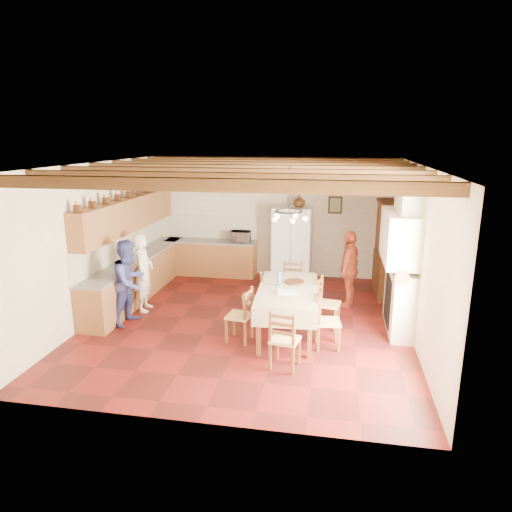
{
  "coord_description": "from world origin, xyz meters",
  "views": [
    {
      "loc": [
        1.58,
        -8.04,
        3.48
      ],
      "look_at": [
        0.1,
        0.3,
        1.25
      ],
      "focal_mm": 32.0,
      "sensor_mm": 36.0,
      "label": 1
    }
  ],
  "objects": [
    {
      "name": "person_woman_blue",
      "position": [
        -2.2,
        -0.39,
        0.82
      ],
      "size": [
        0.79,
        0.92,
        1.63
      ],
      "primitive_type": "imported",
      "rotation": [
        0.0,
        0.0,
        1.33
      ],
      "color": "#3D468F",
      "rests_on": "floor"
    },
    {
      "name": "ceiling_beams",
      "position": [
        0.0,
        0.0,
        2.91
      ],
      "size": [
        6.0,
        6.3,
        0.16
      ],
      "primitive_type": null,
      "color": "#3A2112",
      "rests_on": "ground"
    },
    {
      "name": "person_man",
      "position": [
        -2.21,
        0.27,
        0.81
      ],
      "size": [
        0.47,
        0.64,
        1.61
      ],
      "primitive_type": "imported",
      "rotation": [
        0.0,
        0.0,
        1.72
      ],
      "color": "white",
      "rests_on": "floor"
    },
    {
      "name": "person_woman_red",
      "position": [
        1.9,
        1.25,
        0.81
      ],
      "size": [
        0.67,
        1.03,
        1.62
      ],
      "primitive_type": "imported",
      "rotation": [
        0.0,
        0.0,
        -1.88
      ],
      "color": "#AF4228",
      "rests_on": "floor"
    },
    {
      "name": "dining_table",
      "position": [
        0.79,
        -0.4,
        0.79
      ],
      "size": [
        1.13,
        2.05,
        0.87
      ],
      "rotation": [
        0.0,
        0.0,
        0.05
      ],
      "color": "beige",
      "rests_on": "floor"
    },
    {
      "name": "wall_front",
      "position": [
        0.0,
        -3.26,
        1.5
      ],
      "size": [
        6.0,
        0.02,
        3.0
      ],
      "primitive_type": "cube",
      "color": "beige",
      "rests_on": "ground"
    },
    {
      "name": "chair_end_far",
      "position": [
        0.73,
        0.91,
        0.48
      ],
      "size": [
        0.45,
        0.43,
        0.96
      ],
      "primitive_type": null,
      "rotation": [
        0.0,
        0.0,
        -0.07
      ],
      "color": "brown",
      "rests_on": "floor"
    },
    {
      "name": "ceiling",
      "position": [
        0.0,
        0.0,
        3.01
      ],
      "size": [
        6.0,
        6.5,
        0.02
      ],
      "primitive_type": "cube",
      "color": "silver",
      "rests_on": "ground"
    },
    {
      "name": "hutch",
      "position": [
        2.75,
        2.1,
        1.06
      ],
      "size": [
        0.55,
        1.19,
        2.12
      ],
      "primitive_type": null,
      "rotation": [
        0.0,
        0.0,
        0.05
      ],
      "color": "#361B10",
      "rests_on": "floor"
    },
    {
      "name": "refrigerator",
      "position": [
        0.55,
        2.85,
        0.92
      ],
      "size": [
        0.94,
        0.78,
        1.84
      ],
      "primitive_type": "cube",
      "rotation": [
        0.0,
        0.0,
        -0.03
      ],
      "color": "white",
      "rests_on": "floor"
    },
    {
      "name": "chair_right_far",
      "position": [
        1.51,
        0.04,
        0.48
      ],
      "size": [
        0.47,
        0.48,
        0.96
      ],
      "primitive_type": null,
      "rotation": [
        0.0,
        0.0,
        1.4
      ],
      "color": "brown",
      "rests_on": "floor"
    },
    {
      "name": "countertop_back",
      "position": [
        -1.55,
        2.95,
        0.88
      ],
      "size": [
        2.34,
        0.62,
        0.04
      ],
      "primitive_type": "cube",
      "color": "slate",
      "rests_on": "lower_cabinets_back"
    },
    {
      "name": "lower_cabinets_left",
      "position": [
        -2.7,
        1.05,
        0.43
      ],
      "size": [
        0.6,
        4.3,
        0.86
      ],
      "primitive_type": "cube",
      "color": "brown",
      "rests_on": "ground"
    },
    {
      "name": "upper_cabinets",
      "position": [
        -2.83,
        1.05,
        1.85
      ],
      "size": [
        0.35,
        4.2,
        0.7
      ],
      "primitive_type": "cube",
      "color": "brown",
      "rests_on": "ground"
    },
    {
      "name": "lower_cabinets_back",
      "position": [
        -1.55,
        2.95,
        0.43
      ],
      "size": [
        2.3,
        0.6,
        0.86
      ],
      "primitive_type": "cube",
      "color": "brown",
      "rests_on": "ground"
    },
    {
      "name": "backsplash_back",
      "position": [
        -1.55,
        3.23,
        1.2
      ],
      "size": [
        2.3,
        0.03,
        0.6
      ],
      "primitive_type": "cube",
      "color": "beige",
      "rests_on": "ground"
    },
    {
      "name": "chandelier",
      "position": [
        0.79,
        -0.4,
        2.25
      ],
      "size": [
        0.47,
        0.47,
        0.03
      ],
      "primitive_type": "torus",
      "color": "black",
      "rests_on": "ground"
    },
    {
      "name": "countertop_left",
      "position": [
        -2.7,
        1.05,
        0.88
      ],
      "size": [
        0.62,
        4.3,
        0.04
      ],
      "primitive_type": "cube",
      "color": "slate",
      "rests_on": "lower_cabinets_left"
    },
    {
      "name": "fridge_vase",
      "position": [
        0.7,
        2.85,
        1.98
      ],
      "size": [
        0.33,
        0.33,
        0.3
      ],
      "primitive_type": "imported",
      "rotation": [
        0.0,
        0.0,
        0.19
      ],
      "color": "#361B10",
      "rests_on": "refrigerator"
    },
    {
      "name": "wall_picture",
      "position": [
        1.55,
        3.23,
        1.85
      ],
      "size": [
        0.34,
        0.03,
        0.42
      ],
      "primitive_type": "cube",
      "color": "black",
      "rests_on": "ground"
    },
    {
      "name": "wall_right",
      "position": [
        3.01,
        0.0,
        1.5
      ],
      "size": [
        0.02,
        6.5,
        3.0
      ],
      "primitive_type": "cube",
      "color": "beige",
      "rests_on": "ground"
    },
    {
      "name": "chair_end_near",
      "position": [
        0.9,
        -1.64,
        0.48
      ],
      "size": [
        0.49,
        0.47,
        0.96
      ],
      "primitive_type": null,
      "rotation": [
        0.0,
        0.0,
        2.96
      ],
      "color": "brown",
      "rests_on": "floor"
    },
    {
      "name": "fireplace",
      "position": [
        2.72,
        0.2,
        1.4
      ],
      "size": [
        0.56,
        1.6,
        2.8
      ],
      "primitive_type": null,
      "color": "beige",
      "rests_on": "ground"
    },
    {
      "name": "microwave",
      "position": [
        -0.76,
        2.95,
        1.03
      ],
      "size": [
        0.49,
        0.34,
        0.27
      ],
      "primitive_type": "imported",
      "rotation": [
        0.0,
        0.0,
        0.03
      ],
      "color": "silver",
      "rests_on": "countertop_back"
    },
    {
      "name": "wall_left",
      "position": [
        -3.01,
        0.0,
        1.5
      ],
      "size": [
        0.02,
        6.5,
        3.0
      ],
      "primitive_type": "cube",
      "color": "beige",
      "rests_on": "ground"
    },
    {
      "name": "floor",
      "position": [
        0.0,
        0.0,
        -0.01
      ],
      "size": [
        6.0,
        6.5,
        0.02
      ],
      "primitive_type": "cube",
      "color": "#491412",
      "rests_on": "ground"
    },
    {
      "name": "backsplash_left",
      "position": [
        -2.98,
        1.05,
        1.2
      ],
      "size": [
        0.03,
        4.3,
        0.6
      ],
      "primitive_type": "cube",
      "color": "beige",
      "rests_on": "ground"
    },
    {
      "name": "chair_right_near",
      "position": [
        1.53,
        -0.81,
        0.48
      ],
      "size": [
        0.45,
        0.47,
        0.96
      ],
      "primitive_type": null,
      "rotation": [
        0.0,
        0.0,
        1.7
      ],
      "color": "brown",
      "rests_on": "floor"
    },
    {
      "name": "chair_left_far",
      "position": [
        0.09,
        0.03,
        0.48
      ],
      "size": [
        0.5,
        0.51,
        0.96
      ],
      "primitive_type": null,
      "rotation": [
        0.0,
        0.0,
        -1.31
      ],
      "color": "brown",
      "rests_on": "floor"
    },
    {
      "name": "wall_back",
      "position": [
        0.0,
        3.26,
        1.5
      ],
      "size": [
        6.0,
        0.02,
        3.0
      ],
      "primitive_type": "cube",
      "color": "beige",
      "rests_on": "ground"
    },
    {
      "name": "chair_left_near",
      "position": [
        0.0,
        -0.81,
        0.48
      ],
      "size": [
        0.46,
        0.47,
        0.96
      ],
      "primitive_type": null,
      "rotation": [
        0.0,
        0.0,
        -1.72
      ],
      "color": "brown",
      "rests_on": "floor"
    }
  ]
}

